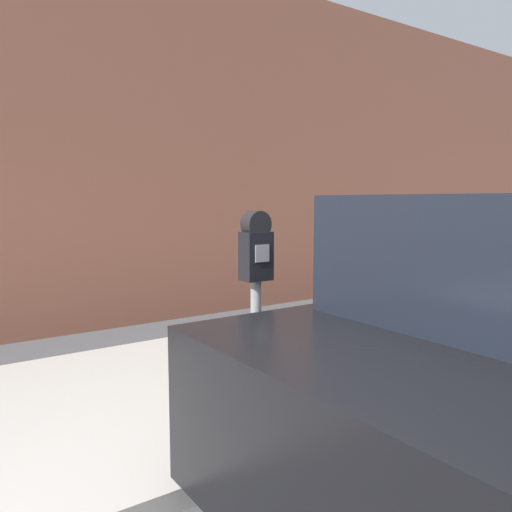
# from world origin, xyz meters

# --- Properties ---
(sidewalk) EXTENTS (24.00, 2.80, 0.13)m
(sidewalk) POSITION_xyz_m (0.00, 2.20, 0.07)
(sidewalk) COLOR #BCB7AD
(sidewalk) RESTS_ON ground_plane
(building_facade) EXTENTS (24.00, 0.30, 4.91)m
(building_facade) POSITION_xyz_m (0.00, 4.98, 2.46)
(building_facade) COLOR #935642
(building_facade) RESTS_ON ground_plane
(parking_meter) EXTENTS (0.20, 0.14, 1.48)m
(parking_meter) POSITION_xyz_m (0.56, 1.19, 1.14)
(parking_meter) COLOR gray
(parking_meter) RESTS_ON sidewalk
(fire_hydrant) EXTENTS (0.23, 0.23, 0.81)m
(fire_hydrant) POSITION_xyz_m (2.57, 1.07, 0.54)
(fire_hydrant) COLOR red
(fire_hydrant) RESTS_ON sidewalk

